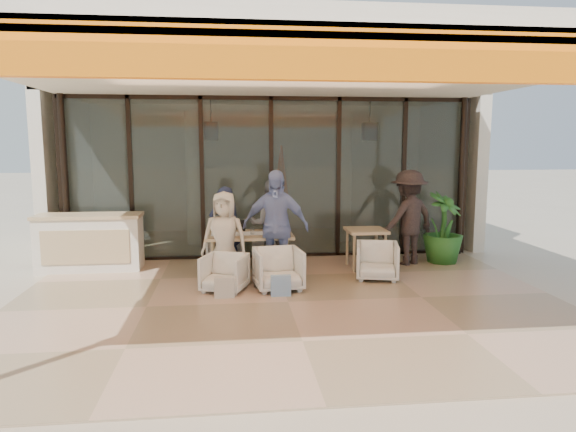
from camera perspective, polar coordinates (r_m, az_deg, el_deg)
name	(u,v)px	position (r m, az deg, el deg)	size (l,w,h in m)	color
ground	(288,303)	(7.52, 0.01, -9.69)	(70.00, 70.00, 0.00)	#C6B293
terrace_floor	(288,303)	(7.52, 0.01, -9.65)	(8.00, 6.00, 0.01)	tan
terrace_structure	(290,70)	(6.97, 0.26, 15.95)	(8.00, 6.00, 3.40)	silver
glass_storefront	(271,179)	(10.17, -1.88, 4.16)	(8.08, 0.10, 3.20)	#9EADA3
interior_block	(264,146)	(12.46, -2.71, 7.78)	(9.05, 3.62, 3.52)	silver
host_counter	(90,242)	(9.91, -21.15, -2.72)	(1.85, 0.65, 1.04)	silver
dining_table	(249,237)	(8.93, -4.38, -2.32)	(1.50, 0.90, 0.93)	tan
chair_far_left	(226,245)	(9.92, -6.96, -3.27)	(0.69, 0.64, 0.71)	white
chair_far_right	(269,245)	(9.94, -2.10, -3.25)	(0.67, 0.62, 0.69)	white
chair_near_left	(225,271)	(8.07, -7.07, -6.12)	(0.63, 0.59, 0.65)	white
chair_near_right	(278,267)	(8.09, -1.09, -5.71)	(0.71, 0.67, 0.73)	white
diner_navy	(225,228)	(9.35, -7.03, -1.38)	(0.56, 0.37, 1.54)	#1B233C
diner_grey	(271,225)	(9.37, -1.89, -0.95)	(0.80, 0.62, 1.65)	slate
diner_cream	(224,238)	(8.46, -7.09, -2.41)	(0.75, 0.49, 1.53)	beige
diner_periwinkle	(275,226)	(8.46, -1.41, -1.17)	(1.10, 0.46, 1.87)	#7D93D0
tote_bag_cream	(224,288)	(7.72, -7.08, -7.96)	(0.30, 0.10, 0.34)	silver
tote_bag_blue	(281,286)	(7.76, -0.80, -7.83)	(0.30, 0.10, 0.34)	#99BFD8
side_table	(366,235)	(9.47, 8.65, -2.09)	(0.70, 0.70, 0.74)	tan
side_chair	(377,259)	(8.82, 9.87, -4.76)	(0.69, 0.64, 0.71)	white
standing_woman	(408,218)	(9.90, 13.24, -0.22)	(1.17, 0.67, 1.81)	black
potted_palm	(443,228)	(10.24, 16.88, -1.31)	(0.77, 0.77, 1.37)	#1E5919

